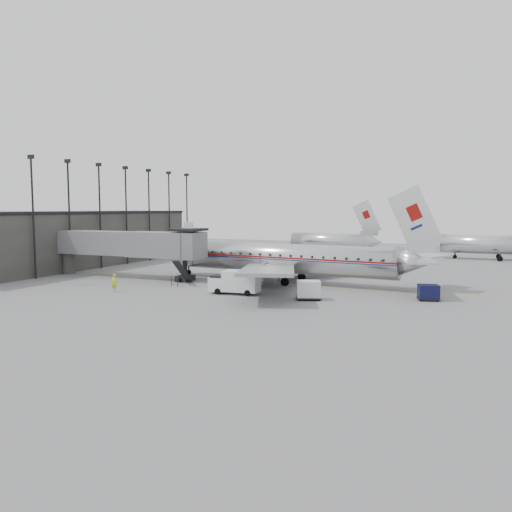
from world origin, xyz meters
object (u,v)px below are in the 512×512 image
at_px(airliner, 285,258).
at_px(ramp_worker, 114,283).
at_px(baggage_cart_navy, 428,292).
at_px(baggage_cart_white, 309,290).
at_px(service_van, 235,282).

height_order(airliner, ramp_worker, airliner).
distance_m(baggage_cart_navy, baggage_cart_white, 11.36).
bearing_deg(airliner, baggage_cart_navy, -14.38).
bearing_deg(service_van, airliner, 74.61).
relative_size(baggage_cart_navy, ramp_worker, 1.20).
relative_size(airliner, ramp_worker, 18.57).
height_order(service_van, baggage_cart_white, service_van).
xyz_separation_m(baggage_cart_white, ramp_worker, (-20.00, -3.86, -0.02)).
bearing_deg(airliner, service_van, -95.65).
distance_m(service_van, baggage_cart_navy, 18.89).
height_order(airliner, service_van, airliner).
bearing_deg(airliner, baggage_cart_white, -53.67).
height_order(baggage_cart_navy, baggage_cart_white, baggage_cart_white).
relative_size(baggage_cart_navy, baggage_cart_white, 0.81).
bearing_deg(ramp_worker, airliner, 45.51).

